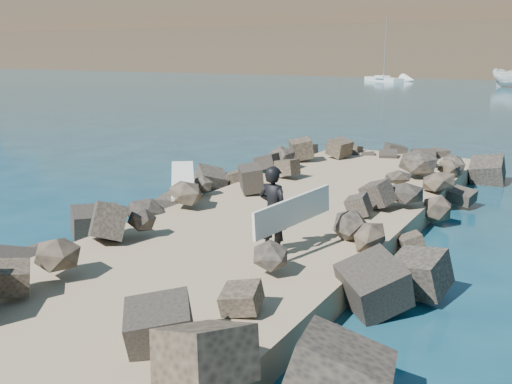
{
  "coord_description": "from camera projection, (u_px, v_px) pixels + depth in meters",
  "views": [
    {
      "loc": [
        6.49,
        -12.15,
        4.7
      ],
      "look_at": [
        0.0,
        -1.0,
        1.5
      ],
      "focal_mm": 40.0,
      "sensor_mm": 36.0,
      "label": 1
    }
  ],
  "objects": [
    {
      "name": "surfer_with_board",
      "position": [
        276.0,
        211.0,
        11.59
      ],
      "size": [
        1.13,
        2.26,
        1.87
      ],
      "color": "black",
      "rests_on": "jetty"
    },
    {
      "name": "riprap_right",
      "position": [
        366.0,
        261.0,
        11.7
      ],
      "size": [
        2.6,
        22.0,
        1.0
      ],
      "primitive_type": "cube",
      "color": "black",
      "rests_on": "ground"
    },
    {
      "name": "sailboat_e",
      "position": [
        383.0,
        79.0,
        89.41
      ],
      "size": [
        7.65,
        6.74,
        9.97
      ],
      "color": "silver",
      "rests_on": "ground"
    },
    {
      "name": "surfboard_resting",
      "position": [
        183.0,
        184.0,
        16.12
      ],
      "size": [
        2.03,
        2.37,
        0.08
      ],
      "primitive_type": "cube",
      "rotation": [
        0.0,
        0.0,
        0.66
      ],
      "color": "silver",
      "rests_on": "riprap_left"
    },
    {
      "name": "boat_imported",
      "position": [
        512.0,
        78.0,
        73.91
      ],
      "size": [
        6.64,
        6.5,
        2.61
      ],
      "primitive_type": "imported",
      "rotation": [
        0.0,
        0.0,
        0.81
      ],
      "color": "white",
      "rests_on": "ground"
    },
    {
      "name": "ground",
      "position": [
        276.0,
        241.0,
        14.5
      ],
      "size": [
        800.0,
        800.0,
        0.0
      ],
      "primitive_type": "plane",
      "color": "#0F384C",
      "rests_on": "ground"
    },
    {
      "name": "riprap_left",
      "position": [
        148.0,
        220.0,
        14.53
      ],
      "size": [
        2.6,
        22.0,
        1.0
      ],
      "primitive_type": "cube",
      "color": "black",
      "rests_on": "ground"
    },
    {
      "name": "jetty",
      "position": [
        234.0,
        253.0,
        12.75
      ],
      "size": [
        6.0,
        26.0,
        0.6
      ],
      "primitive_type": "cube",
      "color": "#8C7759",
      "rests_on": "ground"
    }
  ]
}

